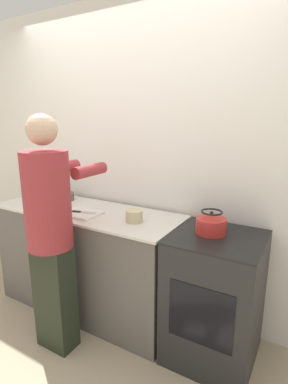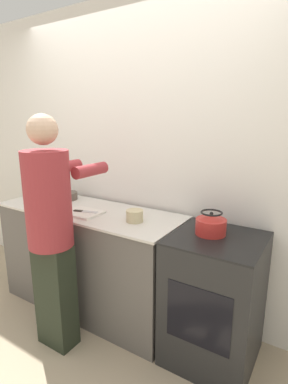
# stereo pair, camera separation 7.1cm
# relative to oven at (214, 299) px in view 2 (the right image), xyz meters

# --- Properties ---
(ground_plane) EXTENTS (12.00, 12.00, 0.00)m
(ground_plane) POSITION_rel_oven_xyz_m (-0.82, -0.29, -0.45)
(ground_plane) COLOR tan
(wall_back) EXTENTS (8.00, 0.05, 2.60)m
(wall_back) POSITION_rel_oven_xyz_m (-0.82, 0.36, 0.85)
(wall_back) COLOR white
(wall_back) RESTS_ON ground_plane
(counter) EXTENTS (1.64, 0.60, 0.91)m
(counter) POSITION_rel_oven_xyz_m (-1.12, -0.00, 0.00)
(counter) COLOR #5B5651
(counter) RESTS_ON ground_plane
(oven) EXTENTS (0.58, 0.58, 0.91)m
(oven) POSITION_rel_oven_xyz_m (0.00, 0.00, 0.00)
(oven) COLOR black
(oven) RESTS_ON ground_plane
(person) EXTENTS (0.35, 0.59, 1.68)m
(person) POSITION_rel_oven_xyz_m (-1.02, -0.48, 0.47)
(person) COLOR #252C1E
(person) RESTS_ON ground_plane
(cutting_board) EXTENTS (0.29, 0.23, 0.02)m
(cutting_board) POSITION_rel_oven_xyz_m (-1.07, -0.11, 0.46)
(cutting_board) COLOR silver
(cutting_board) RESTS_ON counter
(knife) EXTENTS (0.20, 0.09, 0.01)m
(knife) POSITION_rel_oven_xyz_m (-1.06, -0.11, 0.48)
(knife) COLOR silver
(knife) RESTS_ON cutting_board
(kettle) EXTENTS (0.20, 0.20, 0.15)m
(kettle) POSITION_rel_oven_xyz_m (-0.06, 0.03, 0.52)
(kettle) COLOR red
(kettle) RESTS_ON oven
(bowl_prep) EXTENTS (0.18, 0.18, 0.07)m
(bowl_prep) POSITION_rel_oven_xyz_m (-1.50, 0.13, 0.49)
(bowl_prep) COLOR brown
(bowl_prep) RESTS_ON counter
(bowl_mixing) EXTENTS (0.13, 0.13, 0.09)m
(bowl_mixing) POSITION_rel_oven_xyz_m (-0.62, -0.04, 0.50)
(bowl_mixing) COLOR #C6B789
(bowl_mixing) RESTS_ON counter
(canister_jar) EXTENTS (0.15, 0.15, 0.17)m
(canister_jar) POSITION_rel_oven_xyz_m (-1.80, 0.14, 0.54)
(canister_jar) COLOR tan
(canister_jar) RESTS_ON counter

